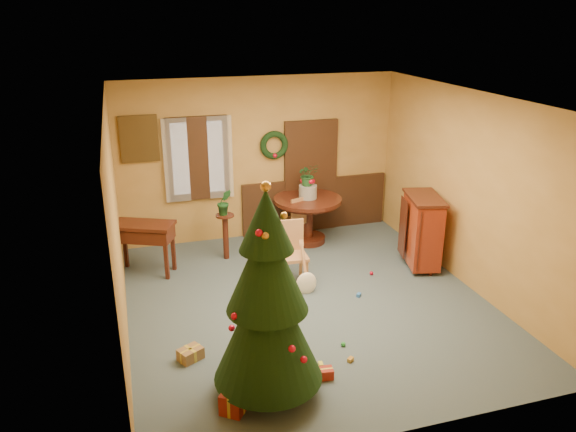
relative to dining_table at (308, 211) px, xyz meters
name	(u,v)px	position (x,y,z in m)	size (l,w,h in m)	color
room_envelope	(272,177)	(-0.51, 0.55, 0.53)	(5.50, 5.50, 5.50)	#3A4B54
dining_table	(308,211)	(0.00, 0.00, 0.00)	(1.21, 1.21, 0.83)	black
urn	(308,192)	(0.00, 0.00, 0.37)	(0.32, 0.32, 0.23)	slate
centerpiece_plant	(308,175)	(0.00, 0.00, 0.68)	(0.36, 0.31, 0.39)	#1E4C23
chair_near	(292,250)	(-0.74, -1.43, -0.06)	(0.45, 0.45, 0.98)	#A26641
chair_far	(296,218)	(-0.22, -0.02, -0.10)	(0.50, 0.50, 0.89)	#A26641
guitar	(306,270)	(-0.64, -1.86, -0.21)	(0.32, 0.15, 0.75)	#F4EBCB
plant_stand	(226,231)	(-1.54, -0.29, -0.09)	(0.30, 0.30, 0.78)	black
stand_plant	(224,202)	(-1.54, -0.29, 0.42)	(0.24, 0.19, 0.44)	#19471E
christmas_tree	(267,300)	(-1.77, -3.93, 0.57)	(1.18, 1.18, 2.43)	#382111
writing_desk	(144,236)	(-2.86, -0.47, 0.05)	(1.06, 0.82, 0.84)	black
sideboard	(422,229)	(1.44, -1.50, 0.06)	(0.70, 1.03, 1.20)	#561409
gift_a	(190,354)	(-2.51, -3.05, -0.51)	(0.34, 0.31, 0.15)	brown
gift_b	(234,402)	(-2.20, -4.12, -0.46)	(0.33, 0.33, 0.24)	maroon
gift_c	(246,350)	(-1.85, -3.15, -0.51)	(0.31, 0.28, 0.14)	brown
gift_d	(318,374)	(-1.17, -3.85, -0.52)	(0.35, 0.18, 0.12)	maroon
toy_a	(359,295)	(0.06, -2.19, -0.56)	(0.08, 0.05, 0.05)	#2962B5
toy_b	(343,344)	(-0.65, -3.33, -0.55)	(0.06, 0.06, 0.06)	#248631
toy_c	(321,365)	(-1.06, -3.65, -0.56)	(0.08, 0.05, 0.05)	gold
toy_d	(371,273)	(0.54, -1.59, -0.55)	(0.06, 0.06, 0.06)	red
toy_e	(350,360)	(-0.69, -3.65, -0.56)	(0.08, 0.05, 0.05)	#C1852D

